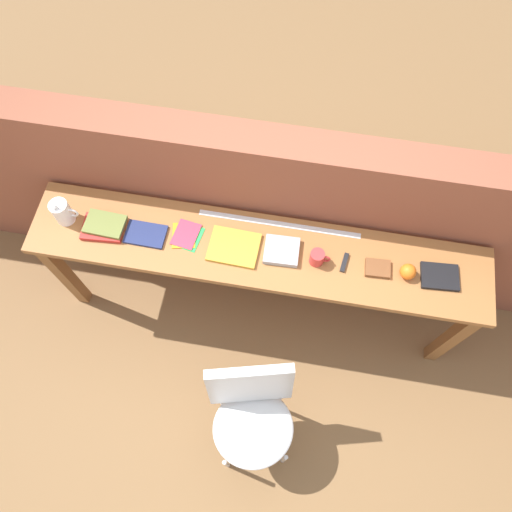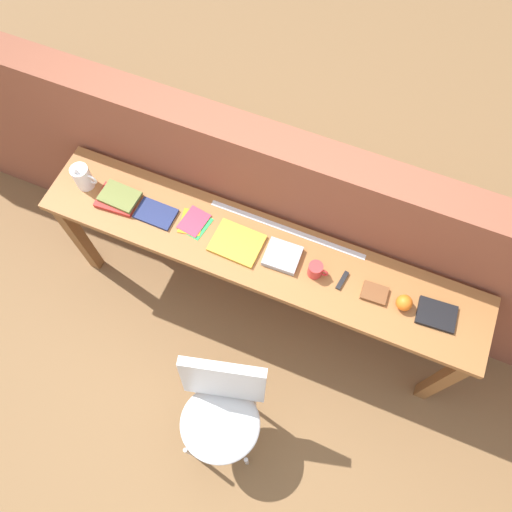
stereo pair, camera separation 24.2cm
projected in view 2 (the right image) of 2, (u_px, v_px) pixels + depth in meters
The scene contains 16 objects.
ground_plane at pixel (242, 343), 3.35m from camera, with size 40.00×40.00×0.00m, color brown.
brick_wall_back at pixel (281, 215), 2.97m from camera, with size 6.00×0.20×1.39m, color brown.
sideboard at pixel (259, 260), 2.80m from camera, with size 2.50×0.44×0.88m.
chair_white_moulded at pixel (221, 409), 2.67m from camera, with size 0.54×0.55×0.89m.
pitcher_white at pixel (83, 177), 2.77m from camera, with size 0.14×0.10×0.18m.
book_stack_leftmost at pixel (119, 198), 2.77m from camera, with size 0.24×0.18×0.05m.
magazine_cycling at pixel (156, 214), 2.75m from camera, with size 0.22×0.14×0.02m, color navy.
pamphlet_pile_colourful at pixel (194, 223), 2.73m from camera, with size 0.18×0.19×0.01m.
book_open_centre at pixel (237, 243), 2.67m from camera, with size 0.27×0.21×0.02m, color gold.
book_grey_hardcover at pixel (282, 256), 2.63m from camera, with size 0.18×0.16×0.03m, color #9E9EA3.
mug at pixel (316, 270), 2.57m from camera, with size 0.11×0.08×0.09m.
multitool_folded at pixel (342, 280), 2.59m from camera, with size 0.02×0.11×0.02m, color black.
leather_journal_brown at pixel (374, 293), 2.55m from camera, with size 0.13×0.10×0.02m, color brown.
sports_ball_small at pixel (404, 303), 2.50m from camera, with size 0.08×0.08×0.08m, color orange.
book_repair_rightmost at pixel (437, 315), 2.51m from camera, with size 0.19×0.15×0.02m, color black.
ruler_metal_back_edge at pixel (287, 229), 2.72m from camera, with size 0.89×0.03×0.00m, color silver.
Camera 2 is at (0.42, -0.76, 3.29)m, focal length 35.00 mm.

